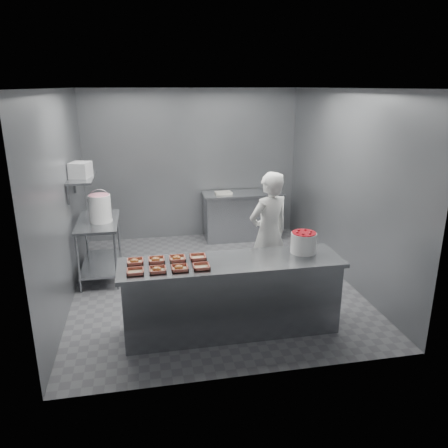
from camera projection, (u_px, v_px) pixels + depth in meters
The scene contains 24 objects.
floor at pixel (213, 283), 6.57m from camera, with size 4.50×4.50×0.00m, color #4C4C51.
ceiling at pixel (211, 88), 5.72m from camera, with size 4.50×4.50×0.00m, color white.
wall_back at pixel (192, 165), 8.25m from camera, with size 4.00×0.04×2.80m, color slate.
wall_left at pixel (63, 199), 5.78m from camera, with size 0.04×4.50×2.80m, color slate.
wall_right at pixel (344, 186), 6.51m from camera, with size 0.04×4.50×2.80m, color slate.
service_counter at pixel (231, 296), 5.17m from camera, with size 2.60×0.70×0.90m.
prep_table at pixel (99, 239), 6.65m from camera, with size 0.60×1.20×0.90m.
back_counter at pixel (242, 215), 8.38m from camera, with size 1.50×0.60×0.90m.
wall_shelf at pixel (82, 178), 6.33m from camera, with size 0.35×0.90×0.03m, color slate.
tray_0 at pixel (135, 271), 4.70m from camera, with size 0.19×0.18×0.04m.
tray_1 at pixel (157, 270), 4.74m from camera, with size 0.19×0.18×0.06m.
tray_2 at pixel (180, 268), 4.78m from camera, with size 0.19×0.18×0.06m.
tray_3 at pixel (201, 266), 4.83m from camera, with size 0.19×0.18×0.04m.
tray_4 at pixel (135, 261), 4.96m from camera, with size 0.19×0.18×0.06m.
tray_5 at pixel (156, 260), 5.01m from camera, with size 0.19×0.18×0.06m.
tray_6 at pixel (177, 258), 5.05m from camera, with size 0.19×0.18×0.06m.
tray_7 at pixel (198, 257), 5.09m from camera, with size 0.19×0.18×0.04m.
worker at pixel (269, 234), 6.04m from camera, with size 0.64×0.42×1.74m, color silver.
strawberry_tub at pixel (304, 242), 5.25m from camera, with size 0.31×0.31×0.26m.
glaze_bucket at pixel (100, 208), 6.43m from camera, with size 0.34×0.32×0.49m.
bucket_lid at pixel (103, 220), 6.52m from camera, with size 0.28×0.28×0.02m, color white.
rag at pixel (98, 212), 6.96m from camera, with size 0.15×0.13×0.02m, color #CCB28C.
appliance at pixel (81, 170), 6.27m from camera, with size 0.26×0.30×0.22m, color gray.
paper_stack at pixel (223, 193), 8.17m from camera, with size 0.30×0.22×0.04m, color silver.
Camera 1 is at (-0.98, -5.92, 2.83)m, focal length 35.00 mm.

